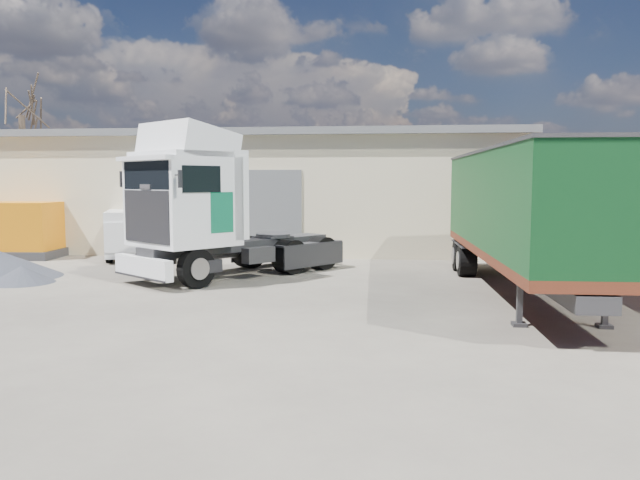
# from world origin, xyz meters

# --- Properties ---
(ground) EXTENTS (120.00, 120.00, 0.00)m
(ground) POSITION_xyz_m (0.00, 0.00, 0.00)
(ground) COLOR #2B2823
(ground) RESTS_ON ground
(warehouse) EXTENTS (30.60, 12.60, 5.42)m
(warehouse) POSITION_xyz_m (-6.00, 16.00, 2.66)
(warehouse) COLOR #BEB392
(warehouse) RESTS_ON ground
(brick_boundary_wall) EXTENTS (0.35, 26.00, 2.50)m
(brick_boundary_wall) POSITION_xyz_m (11.50, 6.00, 1.25)
(brick_boundary_wall) COLOR maroon
(brick_boundary_wall) RESTS_ON ground
(bare_tree) EXTENTS (4.00, 4.00, 9.60)m
(bare_tree) POSITION_xyz_m (-18.00, 20.00, 7.92)
(bare_tree) COLOR #382B21
(bare_tree) RESTS_ON ground
(tractor_unit) EXTENTS (6.62, 7.39, 4.93)m
(tractor_unit) POSITION_xyz_m (-2.25, 4.43, 2.07)
(tractor_unit) COLOR black
(tractor_unit) RESTS_ON ground
(box_trailer) EXTENTS (2.78, 12.05, 3.99)m
(box_trailer) POSITION_xyz_m (7.15, 2.59, 2.43)
(box_trailer) COLOR #2D2D30
(box_trailer) RESTS_ON ground
(panel_van) EXTENTS (3.50, 5.19, 1.97)m
(panel_van) POSITION_xyz_m (-6.90, 9.50, 1.02)
(panel_van) COLOR black
(panel_van) RESTS_ON ground
(orange_skip) EXTENTS (3.77, 2.47, 2.29)m
(orange_skip) POSITION_xyz_m (-11.80, 9.01, 1.00)
(orange_skip) COLOR #2D2D30
(orange_skip) RESTS_ON ground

